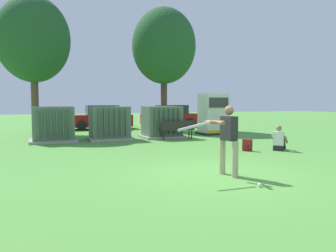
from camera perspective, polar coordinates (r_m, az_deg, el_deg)
name	(u,v)px	position (r m, az deg, el deg)	size (l,w,h in m)	color
ground_plane	(216,175)	(8.65, 8.06, -8.17)	(96.00, 96.00, 0.00)	#51933D
transformer_west	(53,125)	(16.31, -18.89, 0.18)	(2.10, 1.70, 1.62)	#9E9B93
transformer_mid_west	(109,124)	(16.62, -9.88, 0.41)	(2.10, 1.70, 1.62)	#9E9B93
transformer_mid_east	(162,122)	(17.30, -1.05, 0.61)	(2.10, 1.70, 1.62)	#9E9B93
generator_enclosure	(213,114)	(19.32, 7.66, 1.96)	(1.60, 1.40, 2.30)	#262626
park_bench	(177,128)	(16.66, 1.57, -0.40)	(1.81, 0.45, 0.92)	#2D2823
batter	(227,137)	(8.41, 9.96, -1.81)	(1.62, 0.74, 1.74)	tan
sports_ball	(260,185)	(7.62, 15.27, -9.61)	(0.09, 0.09, 0.09)	white
seated_spectator	(279,140)	(13.45, 18.30, -2.34)	(0.77, 0.69, 0.96)	black
backpack	(247,145)	(12.98, 13.25, -3.19)	(0.35, 0.37, 0.44)	maroon
tree_left	(33,40)	(21.04, -21.86, 13.40)	(4.08, 4.08, 7.80)	brown
tree_center_left	(164,46)	(22.89, -0.71, 13.36)	(4.22, 4.22, 8.06)	#4C3828
parked_car_leftmost	(101,118)	(23.37, -11.33, 1.33)	(4.25, 2.02, 1.62)	maroon
parked_car_left_of_center	(170,117)	(25.21, 0.42, 1.60)	(4.29, 2.11, 1.62)	maroon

